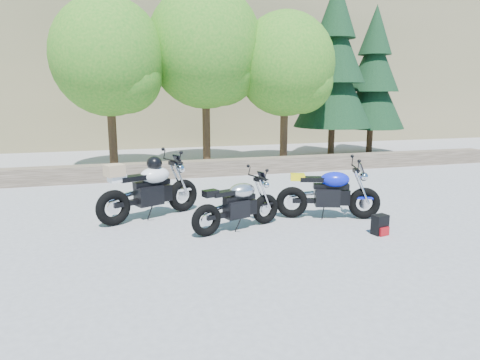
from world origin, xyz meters
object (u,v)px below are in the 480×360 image
(blue_bike, at_px, (329,194))
(backpack, at_px, (380,225))
(silver_bike, at_px, (238,205))
(white_bike, at_px, (149,188))

(blue_bike, bearing_deg, backpack, -51.66)
(silver_bike, height_order, white_bike, white_bike)
(silver_bike, height_order, backpack, silver_bike)
(white_bike, distance_m, backpack, 4.71)
(white_bike, relative_size, blue_bike, 1.05)
(silver_bike, relative_size, white_bike, 0.87)
(blue_bike, bearing_deg, silver_bike, -155.14)
(silver_bike, relative_size, backpack, 5.11)
(silver_bike, relative_size, blue_bike, 0.91)
(white_bike, height_order, blue_bike, white_bike)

